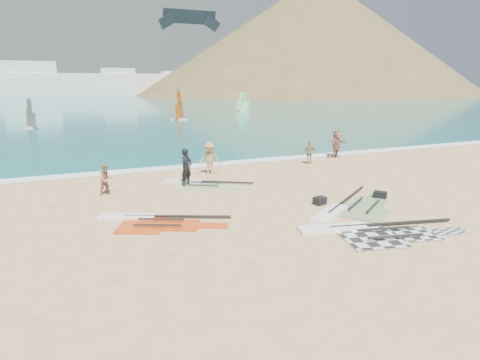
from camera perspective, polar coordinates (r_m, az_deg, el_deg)
name	(u,v)px	position (r m, az deg, el deg)	size (l,w,h in m)	color
ground	(304,226)	(15.73, 9.08, -6.45)	(300.00, 300.00, 0.00)	tan
sea	(95,97)	(144.78, -19.97, 10.98)	(300.00, 240.00, 0.06)	#0E5762
surf_line	(205,165)	(26.56, -4.95, 2.09)	(300.00, 1.20, 0.04)	white
far_town	(44,83)	(162.66, -26.13, 12.23)	(160.00, 8.00, 12.00)	white
headland_main	(315,94)	(170.17, 10.60, 11.88)	(143.00, 143.00, 45.00)	brown
headland_minor	(367,93)	(199.08, 17.63, 11.74)	(70.00, 70.00, 28.00)	brown
rig_grey	(370,231)	(15.60, 18.01, -6.96)	(6.12, 3.06, 0.20)	black
rig_green	(199,184)	(21.60, -5.91, -0.57)	(4.38, 3.57, 0.19)	#5DA82D
rig_orange	(350,208)	(18.11, 15.43, -3.87)	(5.90, 4.53, 0.20)	orange
rig_red	(150,221)	(16.29, -12.62, -5.71)	(5.04, 3.44, 0.20)	red
gear_bag_near	(320,201)	(18.44, 11.28, -2.91)	(0.54, 0.40, 0.35)	black
gear_bag_far	(380,195)	(20.10, 19.29, -2.03)	(0.57, 0.40, 0.34)	black
person_wetsuit	(186,168)	(21.12, -7.63, 1.73)	(0.74, 0.48, 2.02)	black
beachgoer_left	(106,179)	(20.53, -18.49, 0.08)	(0.75, 0.58, 1.54)	#9F6B53
beachgoer_mid	(210,158)	(23.70, -4.34, 3.08)	(1.27, 0.73, 1.96)	#A57C4B
beachgoer_back	(309,153)	(27.22, 9.86, 3.85)	(0.89, 0.37, 1.52)	olive
beachgoer_right	(337,144)	(29.98, 13.57, 5.04)	(1.84, 0.59, 1.99)	#945D48
windsurfer_left	(31,119)	(52.82, -27.61, 7.72)	(2.09, 2.25, 3.74)	white
windsurfer_centre	(179,111)	(57.86, -8.62, 9.70)	(2.42, 2.48, 4.51)	white
windsurfer_right	(243,105)	(73.84, 0.37, 10.62)	(2.35, 2.15, 3.82)	white
kitesurf_kite	(190,18)	(59.65, -7.17, 21.85)	(8.88, 0.99, 2.73)	black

